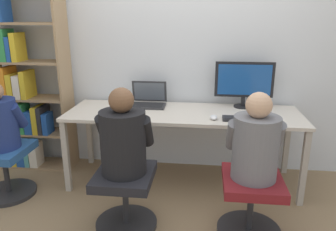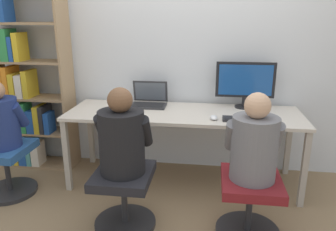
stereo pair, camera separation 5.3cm
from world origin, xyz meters
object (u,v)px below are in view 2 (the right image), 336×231
Objects in this scene: office_chair_left at (250,201)px; person_near_shelf at (0,120)px; person_at_laptop at (122,137)px; keyboard at (246,119)px; office_chair_right at (124,194)px; office_chair_side at (7,166)px; laptop at (149,101)px; desktop_monitor at (245,83)px; person_at_monitor at (254,143)px; bookshelf at (23,89)px.

person_near_shelf is at bearing 171.60° from office_chair_left.
keyboard is at bearing 31.77° from person_at_laptop.
keyboard is at bearing 90.87° from office_chair_left.
office_chair_right is at bearing -148.01° from keyboard.
office_chair_left is 2.17m from office_chair_side.
laptop is 1.42m from office_chair_left.
laptop is 0.73× the size of office_chair_left.
office_chair_right is at bearing -133.21° from desktop_monitor.
keyboard reaches higher than office_chair_right.
person_at_monitor is at bearing -90.40° from desktop_monitor.
bookshelf reaches higher than person_at_laptop.
keyboard is 0.56m from person_at_monitor.
person_at_laptop reaches higher than office_chair_right.
person_at_laptop is (-0.95, -0.02, 0.00)m from person_at_monitor.
keyboard is at bearing -92.05° from desktop_monitor.
keyboard is 2.15m from person_near_shelf.
person_at_laptop is (-0.02, -0.96, -0.03)m from laptop.
person_at_laptop reaches higher than person_near_shelf.
office_chair_left and office_chair_right have the same top height.
person_at_laptop is (-0.96, -1.01, -0.23)m from desktop_monitor.
office_chair_left is 0.46m from person_at_monitor.
office_chair_left is at bearing 1.11° from person_at_laptop.
keyboard is 0.21× the size of bookshelf.
office_chair_left is 2.22m from person_near_shelf.
office_chair_side is at bearing 171.72° from office_chair_left.
desktop_monitor is 0.30× the size of bookshelf.
keyboard is 0.63× the size of person_at_monitor.
office_chair_left is 0.81× the size of person_near_shelf.
office_chair_right is 1.32m from person_near_shelf.
laptop is 1.33m from bookshelf.
keyboard is 0.73m from office_chair_left.
desktop_monitor is at bearing 46.65° from person_at_laptop.
keyboard is 2.20m from office_chair_side.
person_near_shelf is at bearing -78.98° from bookshelf.
person_at_monitor is 1.31× the size of office_chair_side.
office_chair_right is 1.06m from person_at_monitor.
office_chair_left is at bearing -22.17° from bookshelf.
office_chair_right is at bearing -178.31° from person_at_monitor.
laptop is (-0.94, -0.05, -0.20)m from desktop_monitor.
laptop is 1.09m from office_chair_right.
bookshelf is (-1.33, -0.02, 0.08)m from laptop.
bookshelf reaches higher than office_chair_left.
desktop_monitor is 1.17× the size of office_chair_side.
bookshelf reaches higher than person_at_monitor.
laptop is 0.88× the size of keyboard.
office_chair_left is 2.51m from bookshelf.
office_chair_left is at bearing -45.24° from laptop.
bookshelf is at bearing 144.26° from office_chair_right.
office_chair_side is at bearing 171.84° from person_at_monitor.
desktop_monitor is 0.89× the size of person_at_monitor.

